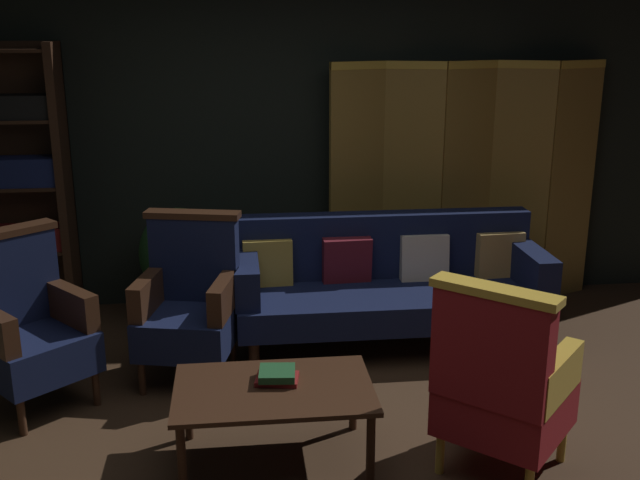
{
  "coord_description": "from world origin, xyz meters",
  "views": [
    {
      "loc": [
        -0.48,
        -3.41,
        2.19
      ],
      "look_at": [
        0.0,
        0.8,
        0.95
      ],
      "focal_mm": 42.28,
      "sensor_mm": 36.0,
      "label": 1
    }
  ],
  "objects_px": {
    "armchair_wing_right": "(189,303)",
    "book_red_leather": "(277,379)",
    "folding_screen": "(466,180)",
    "book_green_cloth": "(277,373)",
    "velvet_couch": "(388,279)",
    "armchair_wing_left": "(28,326)",
    "potted_plant": "(180,258)",
    "armchair_gilt_accent": "(502,384)",
    "coffee_table": "(274,395)",
    "bookshelf": "(5,181)"
  },
  "relations": [
    {
      "from": "folding_screen",
      "to": "potted_plant",
      "type": "relative_size",
      "value": 2.46
    },
    {
      "from": "armchair_wing_right",
      "to": "book_red_leather",
      "type": "distance_m",
      "value": 1.11
    },
    {
      "from": "armchair_wing_left",
      "to": "potted_plant",
      "type": "xyz_separation_m",
      "value": [
        0.8,
        1.16,
        0.02
      ]
    },
    {
      "from": "book_red_leather",
      "to": "book_green_cloth",
      "type": "distance_m",
      "value": 0.03
    },
    {
      "from": "velvet_couch",
      "to": "armchair_gilt_accent",
      "type": "relative_size",
      "value": 2.04
    },
    {
      "from": "coffee_table",
      "to": "armchair_wing_left",
      "type": "bearing_deg",
      "value": 150.38
    },
    {
      "from": "armchair_gilt_accent",
      "to": "book_red_leather",
      "type": "distance_m",
      "value": 1.12
    },
    {
      "from": "velvet_couch",
      "to": "folding_screen",
      "type": "bearing_deg",
      "value": 44.89
    },
    {
      "from": "armchair_wing_left",
      "to": "bookshelf",
      "type": "bearing_deg",
      "value": 107.61
    },
    {
      "from": "armchair_wing_right",
      "to": "book_green_cloth",
      "type": "bearing_deg",
      "value": -63.59
    },
    {
      "from": "armchair_wing_left",
      "to": "armchair_wing_right",
      "type": "xyz_separation_m",
      "value": [
        0.91,
        0.27,
        0.0
      ]
    },
    {
      "from": "armchair_gilt_accent",
      "to": "folding_screen",
      "type": "bearing_deg",
      "value": 77.41
    },
    {
      "from": "armchair_wing_left",
      "to": "velvet_couch",
      "type": "bearing_deg",
      "value": 16.34
    },
    {
      "from": "armchair_wing_right",
      "to": "book_red_leather",
      "type": "relative_size",
      "value": 4.87
    },
    {
      "from": "folding_screen",
      "to": "book_green_cloth",
      "type": "bearing_deg",
      "value": -127.02
    },
    {
      "from": "folding_screen",
      "to": "coffee_table",
      "type": "bearing_deg",
      "value": -126.61
    },
    {
      "from": "folding_screen",
      "to": "armchair_wing_left",
      "type": "height_order",
      "value": "folding_screen"
    },
    {
      "from": "bookshelf",
      "to": "armchair_gilt_accent",
      "type": "xyz_separation_m",
      "value": [
        2.92,
        -2.42,
        -0.57
      ]
    },
    {
      "from": "folding_screen",
      "to": "potted_plant",
      "type": "bearing_deg",
      "value": -173.09
    },
    {
      "from": "folding_screen",
      "to": "velvet_couch",
      "type": "relative_size",
      "value": 1.03
    },
    {
      "from": "velvet_couch",
      "to": "potted_plant",
      "type": "distance_m",
      "value": 1.54
    },
    {
      "from": "potted_plant",
      "to": "book_red_leather",
      "type": "xyz_separation_m",
      "value": [
        0.6,
        -1.88,
        -0.08
      ]
    },
    {
      "from": "folding_screen",
      "to": "book_red_leather",
      "type": "xyz_separation_m",
      "value": [
        -1.62,
        -2.15,
        -0.55
      ]
    },
    {
      "from": "armchair_wing_right",
      "to": "book_red_leather",
      "type": "bearing_deg",
      "value": -63.59
    },
    {
      "from": "bookshelf",
      "to": "book_red_leather",
      "type": "bearing_deg",
      "value": -48.99
    },
    {
      "from": "velvet_couch",
      "to": "armchair_wing_left",
      "type": "height_order",
      "value": "armchair_wing_left"
    },
    {
      "from": "coffee_table",
      "to": "armchair_gilt_accent",
      "type": "xyz_separation_m",
      "value": [
        1.1,
        -0.23,
        0.12
      ]
    },
    {
      "from": "coffee_table",
      "to": "potted_plant",
      "type": "height_order",
      "value": "potted_plant"
    },
    {
      "from": "armchair_wing_right",
      "to": "book_green_cloth",
      "type": "xyz_separation_m",
      "value": [
        0.49,
        -0.99,
        -0.03
      ]
    },
    {
      "from": "armchair_gilt_accent",
      "to": "potted_plant",
      "type": "height_order",
      "value": "armchair_gilt_accent"
    },
    {
      "from": "folding_screen",
      "to": "book_red_leather",
      "type": "height_order",
      "value": "folding_screen"
    },
    {
      "from": "potted_plant",
      "to": "book_green_cloth",
      "type": "bearing_deg",
      "value": -72.19
    },
    {
      "from": "armchair_gilt_accent",
      "to": "book_red_leather",
      "type": "relative_size",
      "value": 4.87
    },
    {
      "from": "armchair_wing_right",
      "to": "armchair_gilt_accent",
      "type": "bearing_deg",
      "value": -39.34
    },
    {
      "from": "bookshelf",
      "to": "armchair_gilt_accent",
      "type": "bearing_deg",
      "value": -39.61
    },
    {
      "from": "coffee_table",
      "to": "armchair_wing_left",
      "type": "relative_size",
      "value": 0.96
    },
    {
      "from": "folding_screen",
      "to": "velvet_couch",
      "type": "distance_m",
      "value": 1.21
    },
    {
      "from": "velvet_couch",
      "to": "coffee_table",
      "type": "xyz_separation_m",
      "value": [
        -0.88,
        -1.45,
        -0.08
      ]
    },
    {
      "from": "armchair_gilt_accent",
      "to": "bookshelf",
      "type": "bearing_deg",
      "value": 140.39
    },
    {
      "from": "book_red_leather",
      "to": "coffee_table",
      "type": "bearing_deg",
      "value": -109.5
    },
    {
      "from": "folding_screen",
      "to": "armchair_gilt_accent",
      "type": "distance_m",
      "value": 2.55
    },
    {
      "from": "velvet_couch",
      "to": "coffee_table",
      "type": "relative_size",
      "value": 2.12
    },
    {
      "from": "coffee_table",
      "to": "armchair_wing_right",
      "type": "relative_size",
      "value": 0.96
    },
    {
      "from": "coffee_table",
      "to": "armchair_wing_right",
      "type": "bearing_deg",
      "value": 114.06
    },
    {
      "from": "velvet_couch",
      "to": "book_red_leather",
      "type": "bearing_deg",
      "value": -121.64
    },
    {
      "from": "velvet_couch",
      "to": "armchair_wing_left",
      "type": "bearing_deg",
      "value": -163.66
    },
    {
      "from": "armchair_wing_left",
      "to": "book_green_cloth",
      "type": "distance_m",
      "value": 1.58
    },
    {
      "from": "armchair_wing_right",
      "to": "folding_screen",
      "type": "bearing_deg",
      "value": 28.79
    },
    {
      "from": "armchair_gilt_accent",
      "to": "armchair_wing_left",
      "type": "distance_m",
      "value": 2.68
    },
    {
      "from": "folding_screen",
      "to": "armchair_wing_left",
      "type": "xyz_separation_m",
      "value": [
        -3.02,
        -1.43,
        -0.5
      ]
    }
  ]
}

